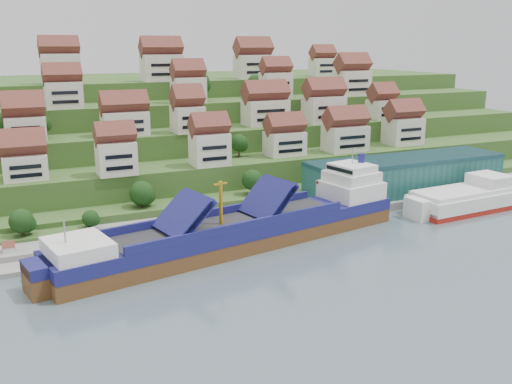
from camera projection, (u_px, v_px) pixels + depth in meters
name	position (u px, v px, depth m)	size (l,w,h in m)	color
ground	(269.00, 242.00, 129.56)	(300.00, 300.00, 0.00)	slate
quay	(312.00, 210.00, 150.57)	(180.00, 14.00, 2.20)	gray
hillside	(150.00, 133.00, 217.89)	(260.00, 128.00, 31.00)	#2D4C1E
hillside_village	(202.00, 106.00, 179.93)	(152.06, 64.99, 29.56)	silver
hillside_trees	(166.00, 145.00, 159.44)	(144.82, 62.83, 31.71)	#1A4015
warehouse	(406.00, 174.00, 163.77)	(60.00, 15.00, 10.00)	#205853
flagpole	(316.00, 194.00, 143.96)	(1.28, 0.16, 8.00)	gray
cargo_ship	(247.00, 230.00, 126.67)	(84.32, 27.96, 18.56)	brown
second_ship	(469.00, 199.00, 154.02)	(34.03, 14.25, 9.68)	maroon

